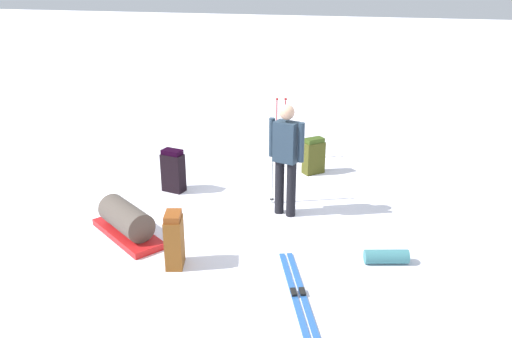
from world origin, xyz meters
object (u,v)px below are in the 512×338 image
(ski_pair_near, at_px, (298,293))
(sleeping_mat_rolled, at_px, (386,257))
(backpack_large_dark, at_px, (314,156))
(skier_standing, at_px, (286,155))
(backpack_bright, at_px, (174,240))
(ski_poles_planted_near, at_px, (276,161))
(ski_poles_planted_far, at_px, (281,126))
(gear_sled, at_px, (126,222))
(backpack_small_spare, at_px, (173,171))

(ski_pair_near, height_order, sleeping_mat_rolled, sleeping_mat_rolled)
(backpack_large_dark, distance_m, sleeping_mat_rolled, 3.23)
(skier_standing, xyz_separation_m, sleeping_mat_rolled, (-1.56, 1.03, -0.86))
(backpack_bright, bearing_deg, backpack_large_dark, -106.10)
(ski_pair_near, bearing_deg, backpack_large_dark, -81.95)
(skier_standing, xyz_separation_m, ski_poles_planted_near, (0.23, -0.36, -0.25))
(ski_poles_planted_far, bearing_deg, backpack_large_dark, 143.95)
(sleeping_mat_rolled, bearing_deg, backpack_large_dark, -62.91)
(backpack_large_dark, bearing_deg, ski_poles_planted_near, 77.52)
(backpack_large_dark, relative_size, ski_poles_planted_near, 0.53)
(ski_poles_planted_near, height_order, sleeping_mat_rolled, ski_poles_planted_near)
(backpack_large_dark, xyz_separation_m, ski_poles_planted_far, (0.76, -0.55, 0.36))
(skier_standing, height_order, ski_pair_near, skier_standing)
(skier_standing, distance_m, ski_poles_planted_near, 0.50)
(backpack_large_dark, xyz_separation_m, sleeping_mat_rolled, (-1.47, 2.87, -0.24))
(backpack_large_dark, bearing_deg, ski_pair_near, 98.05)
(ski_pair_near, height_order, gear_sled, gear_sled)
(ski_poles_planted_near, bearing_deg, gear_sled, 44.89)
(backpack_small_spare, relative_size, ski_poles_planted_far, 0.59)
(ski_pair_near, xyz_separation_m, ski_poles_planted_far, (1.30, -4.41, 0.68))
(backpack_large_dark, height_order, backpack_small_spare, backpack_small_spare)
(backpack_large_dark, height_order, backpack_bright, backpack_bright)
(backpack_small_spare, bearing_deg, backpack_bright, 115.27)
(backpack_small_spare, relative_size, sleeping_mat_rolled, 1.32)
(skier_standing, relative_size, gear_sled, 1.27)
(gear_sled, bearing_deg, backpack_large_dark, -122.57)
(ski_pair_near, bearing_deg, ski_poles_planted_far, -73.56)
(ski_pair_near, xyz_separation_m, gear_sled, (2.57, -0.70, 0.21))
(skier_standing, distance_m, gear_sled, 2.45)
(ski_pair_near, xyz_separation_m, ski_poles_planted_near, (0.87, -2.38, 0.69))
(backpack_large_dark, distance_m, ski_poles_planted_near, 1.56)
(ski_poles_planted_far, bearing_deg, sleeping_mat_rolled, 123.03)
(backpack_bright, height_order, ski_poles_planted_far, ski_poles_planted_far)
(backpack_bright, relative_size, backpack_small_spare, 0.99)
(backpack_bright, height_order, gear_sled, backpack_bright)
(ski_pair_near, height_order, backpack_bright, backpack_bright)
(backpack_large_dark, distance_m, backpack_small_spare, 2.57)
(backpack_large_dark, xyz_separation_m, backpack_small_spare, (2.09, 1.49, 0.03))
(skier_standing, height_order, backpack_small_spare, skier_standing)
(skier_standing, relative_size, ski_pair_near, 0.98)
(ski_pair_near, bearing_deg, gear_sled, -15.18)
(backpack_small_spare, bearing_deg, ski_poles_planted_far, -123.22)
(ski_poles_planted_far, bearing_deg, gear_sled, 71.18)
(gear_sled, bearing_deg, backpack_bright, 152.11)
(ski_poles_planted_near, bearing_deg, backpack_large_dark, -102.48)
(backpack_bright, bearing_deg, ski_poles_planted_near, -108.46)
(ski_pair_near, distance_m, ski_poles_planted_far, 4.65)
(backpack_small_spare, distance_m, sleeping_mat_rolled, 3.83)
(backpack_large_dark, bearing_deg, sleeping_mat_rolled, 117.09)
(backpack_large_dark, xyz_separation_m, gear_sled, (2.02, 3.16, -0.10))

